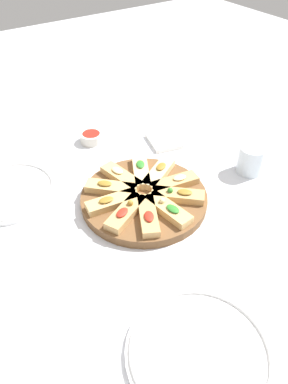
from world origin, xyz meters
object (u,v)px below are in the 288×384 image
(plate_right, at_px, (9,191))
(dipping_bowl, at_px, (91,137))
(plate_left, at_px, (200,352))
(serving_board, at_px, (144,198))
(napkin_stack, at_px, (164,141))
(water_glass, at_px, (251,160))

(plate_right, xyz_separation_m, dipping_bowl, (0.10, -0.28, 0.01))
(plate_left, distance_m, plate_right, 0.60)
(serving_board, relative_size, napkin_stack, 3.06)
(serving_board, relative_size, plate_left, 1.23)
(dipping_bowl, bearing_deg, plate_right, 108.82)
(plate_left, height_order, napkin_stack, plate_left)
(plate_right, xyz_separation_m, water_glass, (-0.27, -0.57, 0.03))
(napkin_stack, height_order, dipping_bowl, dipping_bowl)
(serving_board, xyz_separation_m, dipping_bowl, (0.31, -0.02, 0.00))
(plate_left, bearing_deg, dipping_bowl, -13.01)
(plate_right, xyz_separation_m, napkin_stack, (-0.03, -0.46, -0.00))
(water_glass, height_order, napkin_stack, water_glass)
(plate_left, xyz_separation_m, plate_right, (0.59, 0.13, 0.00))
(plate_right, bearing_deg, plate_left, -167.73)
(dipping_bowl, bearing_deg, serving_board, 176.15)
(plate_right, distance_m, water_glass, 0.63)
(serving_board, bearing_deg, plate_right, 50.75)
(serving_board, height_order, plate_right, serving_board)
(serving_board, height_order, dipping_bowl, dipping_bowl)
(dipping_bowl, bearing_deg, plate_left, 166.99)
(serving_board, bearing_deg, dipping_bowl, -3.85)
(serving_board, distance_m, water_glass, 0.31)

